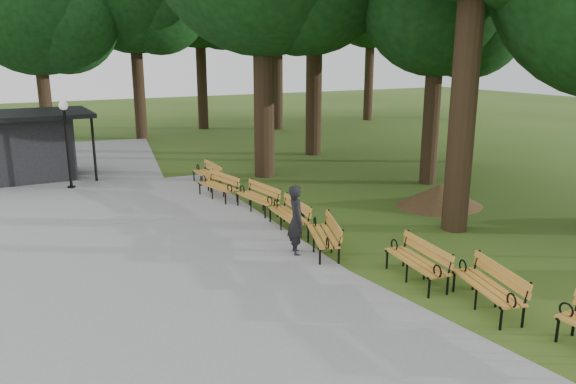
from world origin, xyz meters
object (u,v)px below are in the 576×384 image
bench_3 (323,236)px  bench_7 (206,175)px  kiosk (27,146)px  bench_6 (218,186)px  bench_5 (257,198)px  lamp_post (65,126)px  bench_4 (288,215)px  dirt_mound (440,195)px  bench_1 (487,287)px  person (296,220)px  bench_2 (416,262)px

bench_3 → bench_7: (-0.16, 7.90, 0.00)m
kiosk → bench_6: bearing=-50.1°
bench_5 → lamp_post: bearing=-147.3°
bench_5 → bench_6: same height
bench_4 → bench_3: bearing=2.6°
lamp_post → dirt_mound: (10.15, -7.88, -1.91)m
dirt_mound → bench_5: size_ratio=1.28×
kiosk → bench_6: kiosk is taller
bench_3 → bench_1: bearing=37.3°
bench_4 → bench_1: bearing=15.8°
person → bench_5: (0.69, 3.78, -0.43)m
bench_2 → bench_6: (-1.34, 8.35, 0.00)m
person → bench_4: size_ratio=0.91×
person → bench_3: size_ratio=0.91×
bench_5 → dirt_mound: bearing=62.6°
lamp_post → bench_6: 5.93m
dirt_mound → lamp_post: bearing=142.2°
person → kiosk: (-5.20, 12.02, 0.43)m
bench_1 → bench_2: (-0.33, 1.64, 0.00)m
bench_2 → bench_6: size_ratio=1.00×
person → bench_6: person is taller
lamp_post → bench_4: size_ratio=1.66×
kiosk → bench_7: 7.18m
bench_3 → bench_5: (0.08, 4.01, 0.00)m
dirt_mound → bench_1: size_ratio=1.28×
person → dirt_mound: bearing=-58.7°
kiosk → bench_7: bearing=-38.1°
bench_2 → bench_4: bearing=-161.9°
kiosk → bench_1: bearing=-67.2°
bench_3 → bench_7: 7.90m
bench_7 → bench_5: bearing=4.2°
dirt_mound → bench_6: size_ratio=1.28×
lamp_post → bench_1: bearing=-67.1°
lamp_post → person: bearing=-67.3°
bench_1 → bench_4: bearing=-154.0°
bench_3 → bench_5: 4.01m
person → bench_1: 4.64m
bench_2 → bench_7: same height
bench_6 → bench_1: bearing=-1.3°
bench_4 → lamp_post: bearing=-144.2°
bench_7 → bench_1: bearing=7.2°
bench_4 → bench_6: (-0.53, 4.03, 0.00)m
bench_4 → bench_7: (-0.24, 5.96, 0.00)m
dirt_mound → bench_4: size_ratio=1.28×
kiosk → bench_2: (6.70, -14.62, -0.86)m
person → bench_6: (0.16, 5.75, -0.43)m
lamp_post → dirt_mound: size_ratio=1.29×
kiosk → bench_2: 16.10m
kiosk → bench_7: (5.65, -4.35, -0.86)m
bench_2 → kiosk: bearing=-147.9°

